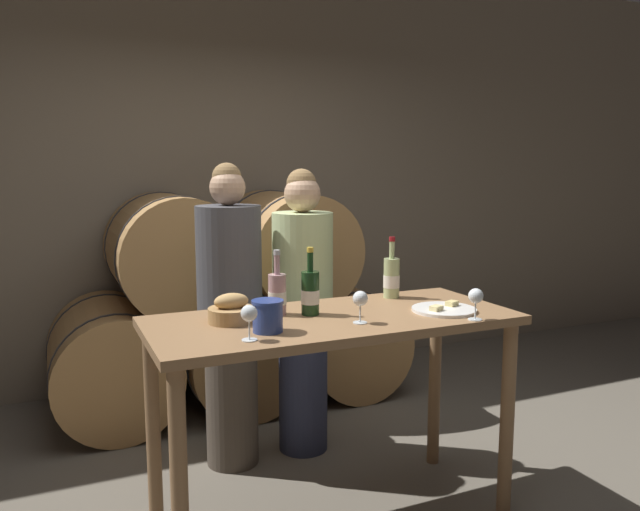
{
  "coord_description": "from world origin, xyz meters",
  "views": [
    {
      "loc": [
        -1.14,
        -2.41,
        1.61
      ],
      "look_at": [
        0.0,
        0.14,
        1.21
      ],
      "focal_mm": 35.0,
      "sensor_mm": 36.0,
      "label": 1
    }
  ],
  "objects": [
    {
      "name": "blue_crock",
      "position": [
        -0.35,
        -0.13,
        1.03
      ],
      "size": [
        0.13,
        0.13,
        0.13
      ],
      "color": "navy",
      "rests_on": "tasting_table"
    },
    {
      "name": "person_right",
      "position": [
        0.16,
        0.74,
        0.81
      ],
      "size": [
        0.34,
        0.34,
        1.6
      ],
      "color": "#2D334C",
      "rests_on": "ground_plane"
    },
    {
      "name": "wine_glass_far_left",
      "position": [
        -0.45,
        -0.22,
        1.06
      ],
      "size": [
        0.06,
        0.06,
        0.14
      ],
      "color": "white",
      "rests_on": "tasting_table"
    },
    {
      "name": "cheese_plate",
      "position": [
        0.5,
        -0.12,
        0.97
      ],
      "size": [
        0.29,
        0.29,
        0.04
      ],
      "color": "white",
      "rests_on": "tasting_table"
    },
    {
      "name": "wine_bottle_rose",
      "position": [
        -0.21,
        0.13,
        1.05
      ],
      "size": [
        0.08,
        0.08,
        0.29
      ],
      "color": "#BC8E93",
      "rests_on": "tasting_table"
    },
    {
      "name": "wine_glass_center",
      "position": [
        0.53,
        -0.31,
        1.06
      ],
      "size": [
        0.06,
        0.06,
        0.14
      ],
      "color": "white",
      "rests_on": "tasting_table"
    },
    {
      "name": "person_left",
      "position": [
        -0.26,
        0.74,
        0.82
      ],
      "size": [
        0.34,
        0.34,
        1.63
      ],
      "color": "#4C4238",
      "rests_on": "ground_plane"
    },
    {
      "name": "bread_basket",
      "position": [
        -0.43,
        0.08,
        1.01
      ],
      "size": [
        0.2,
        0.2,
        0.12
      ],
      "color": "#A87F4C",
      "rests_on": "tasting_table"
    },
    {
      "name": "stone_wall_back",
      "position": [
        0.0,
        2.22,
        1.6
      ],
      "size": [
        10.0,
        0.12,
        3.2
      ],
      "color": "gray",
      "rests_on": "ground_plane"
    },
    {
      "name": "barrel_stack",
      "position": [
        0.0,
        1.62,
        0.65
      ],
      "size": [
        2.34,
        0.96,
        1.44
      ],
      "color": "#A87A47",
      "rests_on": "ground_plane"
    },
    {
      "name": "wine_bottle_white",
      "position": [
        0.43,
        0.23,
        1.06
      ],
      "size": [
        0.08,
        0.08,
        0.31
      ],
      "color": "#ADBC7F",
      "rests_on": "tasting_table"
    },
    {
      "name": "wine_bottle_red",
      "position": [
        -0.08,
        0.07,
        1.06
      ],
      "size": [
        0.08,
        0.08,
        0.3
      ],
      "color": "#193819",
      "rests_on": "tasting_table"
    },
    {
      "name": "tasting_table",
      "position": [
        0.0,
        0.0,
        0.82
      ],
      "size": [
        1.61,
        0.69,
        0.96
      ],
      "color": "olive",
      "rests_on": "ground_plane"
    },
    {
      "name": "wine_glass_left",
      "position": [
        0.05,
        -0.16,
        1.06
      ],
      "size": [
        0.06,
        0.06,
        0.14
      ],
      "color": "white",
      "rests_on": "tasting_table"
    }
  ]
}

